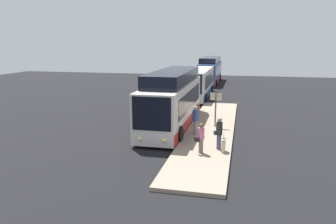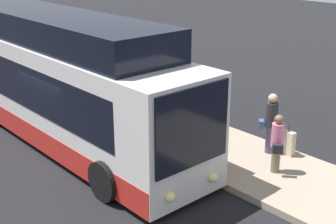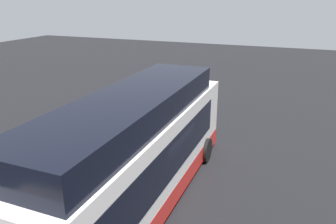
# 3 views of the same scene
# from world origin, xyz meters

# --- Properties ---
(ground) EXTENTS (80.00, 80.00, 0.00)m
(ground) POSITION_xyz_m (0.00, 0.00, 0.00)
(ground) COLOR black
(platform) EXTENTS (20.00, 3.12, 0.18)m
(platform) POSITION_xyz_m (0.00, 3.16, 0.09)
(platform) COLOR gray
(platform) RESTS_ON ground
(bus_lead) EXTENTS (11.14, 2.85, 4.06)m
(bus_lead) POSITION_xyz_m (-0.72, 0.28, 1.84)
(bus_lead) COLOR silver
(bus_lead) RESTS_ON ground
(passenger_boarding) EXTENTS (0.56, 0.59, 1.64)m
(passenger_boarding) POSITION_xyz_m (5.24, 3.11, 1.08)
(passenger_boarding) COLOR #6B604C
(passenger_boarding) RESTS_ON platform
(passenger_waiting) EXTENTS (0.61, 0.57, 1.83)m
(passenger_waiting) POSITION_xyz_m (4.35, 4.01, 1.19)
(passenger_waiting) COLOR #4C476B
(passenger_waiting) RESTS_ON platform
(passenger_with_bags) EXTENTS (0.68, 0.58, 1.86)m
(passenger_with_bags) POSITION_xyz_m (1.51, 2.29, 1.19)
(passenger_with_bags) COLOR gray
(passenger_with_bags) RESTS_ON platform
(suitcase) EXTENTS (0.41, 0.20, 0.96)m
(suitcase) POSITION_xyz_m (4.80, 4.30, 0.55)
(suitcase) COLOR beige
(suitcase) RESTS_ON platform
(sign_post) EXTENTS (0.10, 0.81, 2.47)m
(sign_post) POSITION_xyz_m (-0.65, 3.39, 1.79)
(sign_post) COLOR #4C4C51
(sign_post) RESTS_ON platform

